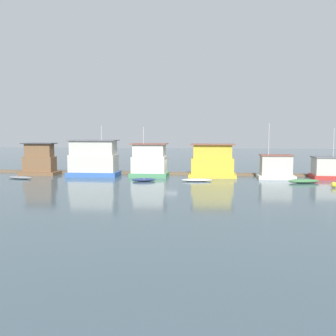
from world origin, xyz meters
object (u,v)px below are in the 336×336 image
object	(u,v)px
houseboat_white	(276,167)
houseboat_red	(334,168)
buoy_yellow	(334,185)
houseboat_blue	(94,159)
houseboat_brown	(40,161)
houseboat_yellow	(213,162)
mooring_post_near_left	(37,169)
dinghy_grey	(20,177)
houseboat_green	(149,161)
mooring_post_far_left	(216,168)
mooring_post_near_right	(321,172)
dinghy_green	(304,181)
dinghy_white	(197,180)
dinghy_navy	(144,180)

from	to	relation	value
houseboat_white	houseboat_red	bearing A→B (deg)	3.55
buoy_yellow	houseboat_red	bearing A→B (deg)	73.62
houseboat_blue	houseboat_red	size ratio (longest dim) A/B	1.05
houseboat_brown	houseboat_yellow	world-z (taller)	houseboat_brown
houseboat_red	mooring_post_near_left	world-z (taller)	houseboat_red
houseboat_yellow	mooring_post_near_left	xyz separation A→B (m)	(-28.20, 1.98, -1.54)
houseboat_yellow	dinghy_grey	bearing A→B (deg)	-168.52
houseboat_red	houseboat_blue	bearing A→B (deg)	-178.31
houseboat_green	mooring_post_far_left	world-z (taller)	houseboat_green
mooring_post_near_right	mooring_post_near_left	xyz separation A→B (m)	(-44.05, 0.00, -0.09)
dinghy_grey	mooring_post_near_right	size ratio (longest dim) A/B	2.73
houseboat_green	dinghy_green	size ratio (longest dim) A/B	1.75
houseboat_white	houseboat_green	bearing A→B (deg)	179.66
houseboat_blue	dinghy_white	xyz separation A→B (m)	(15.63, -4.10, -2.36)
houseboat_white	dinghy_navy	bearing A→B (deg)	-163.09
houseboat_white	mooring_post_near_left	world-z (taller)	houseboat_white
houseboat_brown	dinghy_navy	size ratio (longest dim) A/B	1.68
houseboat_white	dinghy_navy	size ratio (longest dim) A/B	2.30
houseboat_green	houseboat_white	xyz separation A→B (m)	(18.26, -0.11, -0.69)
houseboat_red	buoy_yellow	distance (m)	9.12
houseboat_green	dinghy_grey	size ratio (longest dim) A/B	1.79
houseboat_white	mooring_post_far_left	bearing A→B (deg)	163.73
houseboat_red	mooring_post_far_left	distance (m)	16.65
houseboat_white	dinghy_white	size ratio (longest dim) A/B	1.84
houseboat_brown	mooring_post_near_right	distance (m)	42.45
dinghy_green	mooring_post_near_right	xyz separation A→B (m)	(4.07, 7.16, 0.48)
houseboat_green	buoy_yellow	xyz separation A→B (m)	(23.76, -8.28, -1.95)
houseboat_yellow	dinghy_white	distance (m)	5.87
houseboat_white	buoy_yellow	bearing A→B (deg)	-56.09
houseboat_green	mooring_post_near_right	distance (m)	25.32
houseboat_brown	mooring_post_far_left	xyz separation A→B (m)	(26.99, 2.32, -1.02)
houseboat_yellow	dinghy_white	size ratio (longest dim) A/B	1.61
buoy_yellow	dinghy_grey	bearing A→B (deg)	175.58
mooring_post_far_left	houseboat_white	bearing A→B (deg)	-16.27
houseboat_brown	houseboat_red	world-z (taller)	houseboat_red
dinghy_navy	mooring_post_far_left	size ratio (longest dim) A/B	1.58
houseboat_brown	houseboat_yellow	bearing A→B (deg)	0.75
houseboat_blue	houseboat_red	xyz separation A→B (m)	(34.67, 1.02, -1.02)
dinghy_grey	dinghy_navy	bearing A→B (deg)	-1.64
houseboat_brown	mooring_post_far_left	bearing A→B (deg)	4.92
houseboat_brown	dinghy_grey	world-z (taller)	houseboat_brown
dinghy_green	buoy_yellow	world-z (taller)	buoy_yellow
houseboat_green	dinghy_white	xyz separation A→B (m)	(7.26, -4.73, -2.10)
dinghy_white	buoy_yellow	size ratio (longest dim) A/B	6.40
mooring_post_far_left	houseboat_green	bearing A→B (deg)	-166.40
dinghy_green	houseboat_red	bearing A→B (deg)	44.79
houseboat_red	houseboat_brown	bearing A→B (deg)	-179.54
houseboat_green	dinghy_green	world-z (taller)	houseboat_green
houseboat_green	dinghy_navy	bearing A→B (deg)	-87.90
mooring_post_far_left	dinghy_grey	bearing A→B (deg)	-164.81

